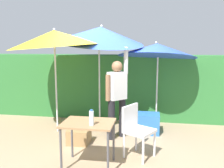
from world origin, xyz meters
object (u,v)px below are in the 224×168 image
(chair_plastic, at_px, (136,128))
(crate_cardboard, at_px, (79,136))
(umbrella_orange, at_px, (157,50))
(bottle_water, at_px, (92,118))
(umbrella_yellow, at_px, (54,39))
(folding_table, at_px, (88,128))
(umbrella_rainbow, at_px, (100,35))
(person_vendor, at_px, (117,94))
(cooler_box, at_px, (147,123))

(chair_plastic, bearing_deg, crate_cardboard, 161.74)
(umbrella_orange, distance_m, bottle_water, 2.82)
(umbrella_yellow, bearing_deg, folding_table, -52.55)
(umbrella_rainbow, bearing_deg, person_vendor, -55.51)
(cooler_box, relative_size, bottle_water, 2.16)
(umbrella_yellow, relative_size, chair_plastic, 2.61)
(umbrella_orange, bearing_deg, person_vendor, -127.29)
(person_vendor, bearing_deg, umbrella_rainbow, 124.49)
(chair_plastic, distance_m, folding_table, 0.88)
(chair_plastic, distance_m, bottle_water, 0.94)
(umbrella_rainbow, height_order, umbrella_yellow, umbrella_rainbow)
(umbrella_orange, distance_m, crate_cardboard, 2.66)
(bottle_water, bearing_deg, folding_table, 123.61)
(umbrella_orange, height_order, chair_plastic, umbrella_orange)
(umbrella_orange, bearing_deg, chair_plastic, -100.56)
(person_vendor, relative_size, folding_table, 2.35)
(person_vendor, xyz_separation_m, chair_plastic, (0.45, -0.80, -0.42))
(chair_plastic, bearing_deg, umbrella_rainbow, 121.84)
(cooler_box, height_order, folding_table, folding_table)
(umbrella_orange, bearing_deg, umbrella_yellow, -157.35)
(umbrella_rainbow, relative_size, person_vendor, 1.36)
(umbrella_rainbow, relative_size, chair_plastic, 2.87)
(umbrella_yellow, bearing_deg, umbrella_orange, 22.65)
(chair_plastic, xyz_separation_m, bottle_water, (-0.63, -0.62, 0.33))
(chair_plastic, distance_m, crate_cardboard, 1.26)
(umbrella_orange, bearing_deg, crate_cardboard, -135.37)
(crate_cardboard, bearing_deg, umbrella_orange, 44.63)
(umbrella_rainbow, relative_size, bottle_water, 10.63)
(umbrella_rainbow, xyz_separation_m, folding_table, (0.23, -2.01, -1.51))
(cooler_box, bearing_deg, person_vendor, -147.81)
(umbrella_orange, height_order, person_vendor, umbrella_orange)
(umbrella_orange, xyz_separation_m, chair_plastic, (-0.34, -1.84, -1.28))
(umbrella_orange, relative_size, crate_cardboard, 5.11)
(umbrella_orange, relative_size, bottle_water, 8.82)
(umbrella_orange, relative_size, folding_table, 2.64)
(person_vendor, relative_size, cooler_box, 3.63)
(person_vendor, xyz_separation_m, cooler_box, (0.62, 0.39, -0.72))
(umbrella_rainbow, xyz_separation_m, cooler_box, (1.12, -0.33, -1.93))
(umbrella_orange, bearing_deg, bottle_water, -111.48)
(umbrella_orange, bearing_deg, cooler_box, -104.84)
(person_vendor, height_order, crate_cardboard, person_vendor)
(umbrella_yellow, distance_m, chair_plastic, 2.56)
(crate_cardboard, distance_m, bottle_water, 1.32)
(umbrella_rainbow, xyz_separation_m, person_vendor, (0.49, -0.72, -1.21))
(umbrella_rainbow, relative_size, folding_table, 3.19)
(crate_cardboard, relative_size, bottle_water, 1.72)
(person_vendor, bearing_deg, crate_cardboard, -148.48)
(person_vendor, bearing_deg, umbrella_orange, 52.71)
(bottle_water, bearing_deg, crate_cardboard, 117.20)
(umbrella_rainbow, xyz_separation_m, bottle_water, (0.32, -2.14, -1.31))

